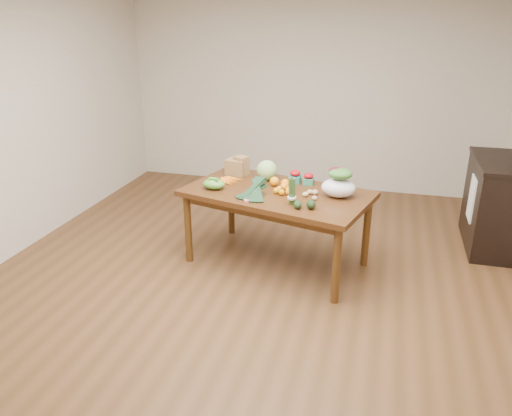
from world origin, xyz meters
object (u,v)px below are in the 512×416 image
(cabinet, at_px, (496,204))
(kale_bunch, at_px, (252,190))
(dining_table, at_px, (277,228))
(mandarin_cluster, at_px, (284,188))
(paper_bag, at_px, (236,165))
(salad_bag, at_px, (339,184))
(cabbage, at_px, (267,170))
(asparagus_bundle, at_px, (292,191))

(cabinet, relative_size, kale_bunch, 2.55)
(dining_table, relative_size, cabinet, 1.67)
(kale_bunch, bearing_deg, mandarin_cluster, 57.42)
(mandarin_cluster, relative_size, kale_bunch, 0.45)
(paper_bag, xyz_separation_m, salad_bag, (1.09, -0.40, 0.02))
(paper_bag, bearing_deg, cabinet, 12.20)
(mandarin_cluster, distance_m, kale_bunch, 0.33)
(mandarin_cluster, bearing_deg, kale_bunch, -137.31)
(cabinet, relative_size, cabbage, 5.04)
(cabinet, relative_size, paper_bag, 3.77)
(cabinet, distance_m, paper_bag, 2.71)
(paper_bag, xyz_separation_m, kale_bunch, (0.35, -0.65, -0.02))
(cabinet, distance_m, mandarin_cluster, 2.28)
(paper_bag, distance_m, kale_bunch, 0.74)
(cabbage, height_order, kale_bunch, cabbage)
(cabinet, height_order, kale_bunch, cabinet)
(cabinet, height_order, salad_bag, salad_bag)
(asparagus_bundle, bearing_deg, salad_bag, 54.18)
(kale_bunch, relative_size, salad_bag, 1.29)
(kale_bunch, height_order, salad_bag, salad_bag)
(dining_table, xyz_separation_m, asparagus_bundle, (0.20, -0.30, 0.50))
(asparagus_bundle, bearing_deg, cabbage, 136.32)
(dining_table, relative_size, paper_bag, 6.29)
(kale_bunch, relative_size, asparagus_bundle, 1.60)
(cabinet, relative_size, salad_bag, 3.29)
(cabbage, xyz_separation_m, asparagus_bundle, (0.37, -0.61, 0.02))
(paper_bag, xyz_separation_m, asparagus_bundle, (0.72, -0.71, 0.03))
(dining_table, bearing_deg, salad_bag, 14.87)
(dining_table, bearing_deg, mandarin_cluster, -4.42)
(paper_bag, height_order, salad_bag, salad_bag)
(dining_table, height_order, kale_bunch, kale_bunch)
(paper_bag, distance_m, salad_bag, 1.16)
(paper_bag, height_order, kale_bunch, paper_bag)
(cabbage, xyz_separation_m, salad_bag, (0.74, -0.31, 0.02))
(cabbage, relative_size, kale_bunch, 0.51)
(paper_bag, distance_m, cabbage, 0.36)
(mandarin_cluster, bearing_deg, paper_bag, 144.23)
(paper_bag, xyz_separation_m, mandarin_cluster, (0.59, -0.43, -0.05))
(dining_table, height_order, asparagus_bundle, asparagus_bundle)
(mandarin_cluster, height_order, asparagus_bundle, asparagus_bundle)
(cabinet, xyz_separation_m, asparagus_bundle, (-1.90, -1.27, 0.40))
(dining_table, height_order, cabbage, cabbage)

